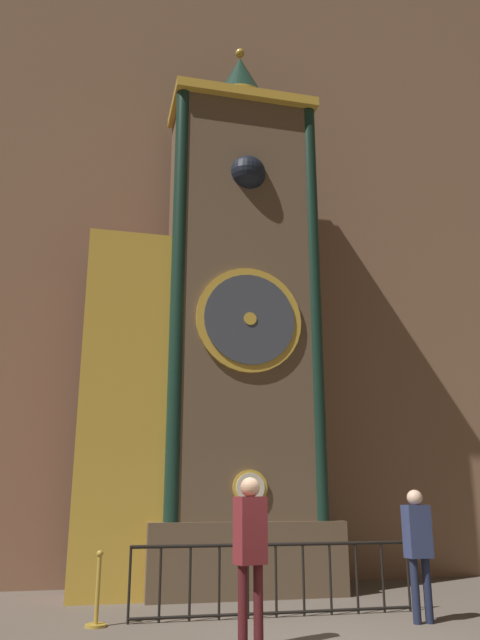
{
  "coord_description": "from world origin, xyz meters",
  "views": [
    {
      "loc": [
        -2.58,
        -6.66,
        1.62
      ],
      "look_at": [
        0.12,
        4.67,
        4.92
      ],
      "focal_mm": 35.0,
      "sensor_mm": 36.0,
      "label": 1
    }
  ],
  "objects_px": {
    "clock_tower": "(217,336)",
    "stanchion_post": "(97,602)",
    "visitor_far": "(418,541)",
    "visitor_near": "(250,542)"
  },
  "relations": [
    {
      "from": "visitor_far",
      "to": "stanchion_post",
      "type": "bearing_deg",
      "value": 166.61
    },
    {
      "from": "clock_tower",
      "to": "visitor_far",
      "type": "height_order",
      "value": "clock_tower"
    },
    {
      "from": "stanchion_post",
      "to": "visitor_near",
      "type": "bearing_deg",
      "value": -45.52
    },
    {
      "from": "clock_tower",
      "to": "stanchion_post",
      "type": "relative_size",
      "value": 11.95
    },
    {
      "from": "visitor_near",
      "to": "stanchion_post",
      "type": "bearing_deg",
      "value": 117.78
    },
    {
      "from": "clock_tower",
      "to": "visitor_far",
      "type": "distance_m",
      "value": 5.2
    },
    {
      "from": "clock_tower",
      "to": "stanchion_post",
      "type": "distance_m",
      "value": 5.25
    },
    {
      "from": "visitor_far",
      "to": "stanchion_post",
      "type": "relative_size",
      "value": 1.83
    },
    {
      "from": "visitor_near",
      "to": "clock_tower",
      "type": "bearing_deg",
      "value": 67.9
    },
    {
      "from": "clock_tower",
      "to": "stanchion_post",
      "type": "height_order",
      "value": "clock_tower"
    }
  ]
}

